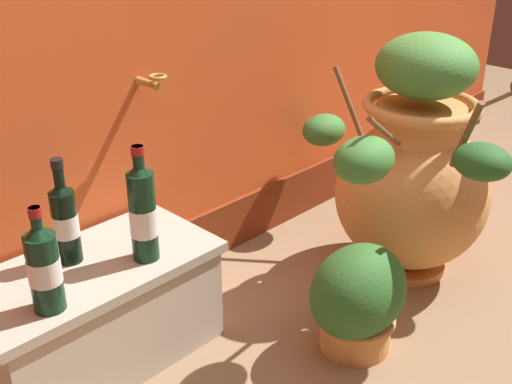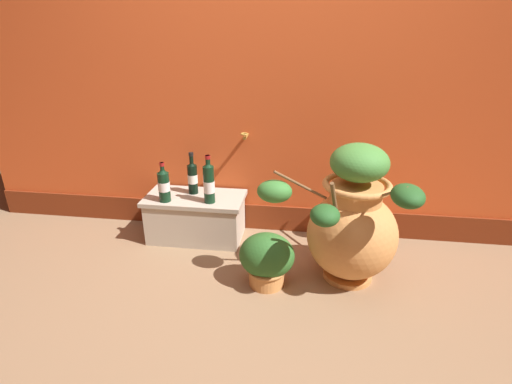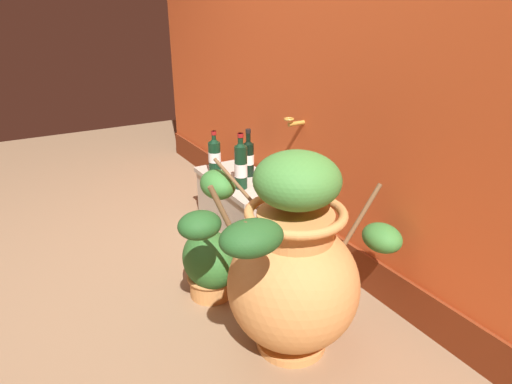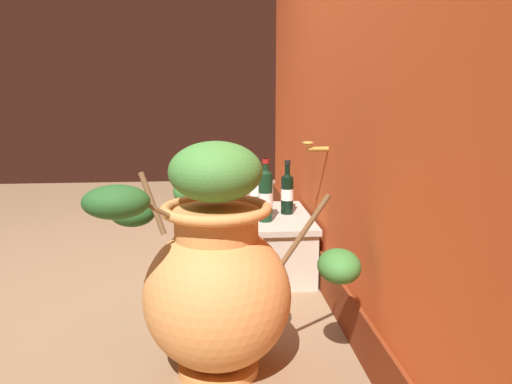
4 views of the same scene
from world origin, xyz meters
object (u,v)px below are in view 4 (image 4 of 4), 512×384
at_px(wine_bottle_left, 256,187).
at_px(wine_bottle_right, 266,194).
at_px(wine_bottle_middle, 287,191).
at_px(terracotta_urn, 216,273).
at_px(potted_shrub, 184,281).

height_order(wine_bottle_left, wine_bottle_right, wine_bottle_right).
height_order(wine_bottle_left, wine_bottle_middle, wine_bottle_middle).
relative_size(terracotta_urn, potted_shrub, 2.71).
bearing_deg(terracotta_urn, wine_bottle_left, 168.33).
xyz_separation_m(wine_bottle_left, wine_bottle_right, (0.31, 0.02, 0.02)).
height_order(terracotta_urn, wine_bottle_middle, terracotta_urn).
bearing_deg(potted_shrub, wine_bottle_middle, 137.13).
height_order(terracotta_urn, wine_bottle_left, terracotta_urn).
height_order(wine_bottle_right, potted_shrub, wine_bottle_right).
distance_m(wine_bottle_left, potted_shrub, 0.89).
xyz_separation_m(wine_bottle_right, potted_shrub, (0.44, -0.42, -0.31)).
height_order(wine_bottle_middle, potted_shrub, wine_bottle_middle).
relative_size(wine_bottle_middle, potted_shrub, 0.90).
bearing_deg(potted_shrub, wine_bottle_right, 136.74).
relative_size(terracotta_urn, wine_bottle_middle, 3.01).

